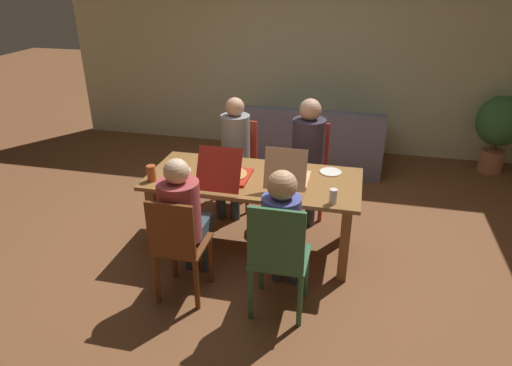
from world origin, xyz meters
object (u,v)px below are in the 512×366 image
object	(u,v)px
drinking_glass_2	(333,196)
chair_3	(308,165)
person_0	(282,226)
person_3	(308,149)
dining_table	(254,188)
chair_1	(238,160)
pizza_box_1	(227,174)
drinking_glass_3	(182,178)
plate_0	(331,172)
drinking_glass_0	(152,173)
person_2	(183,214)
person_1	(234,147)
chair_2	(178,246)
pizza_box_0	(288,177)
plate_1	(177,170)
couch	(311,144)
potted_plant	(500,126)
chair_0	(278,256)
drinking_glass_1	(294,159)

from	to	relation	value
drinking_glass_2	chair_3	bearing A→B (deg)	105.33
person_0	person_3	size ratio (longest dim) A/B	0.93
dining_table	person_3	xyz separation A→B (m)	(0.40, 0.77, 0.12)
chair_1	pizza_box_1	distance (m)	1.05
drinking_glass_2	drinking_glass_3	size ratio (longest dim) A/B	0.97
plate_0	drinking_glass_0	distance (m)	1.63
person_2	pizza_box_1	bearing A→B (deg)	74.83
person_1	pizza_box_1	distance (m)	0.87
chair_1	pizza_box_1	xyz separation A→B (m)	(0.17, -1.00, 0.28)
pizza_box_1	chair_2	bearing A→B (deg)	-102.40
person_1	pizza_box_0	bearing A→B (deg)	-47.12
drinking_glass_2	person_3	bearing A→B (deg)	107.13
plate_1	couch	xyz separation A→B (m)	(1.01, 2.16, -0.45)
dining_table	potted_plant	distance (m)	3.60
person_1	chair_3	xyz separation A→B (m)	(0.79, 0.16, -0.20)
drinking_glass_2	potted_plant	world-z (taller)	potted_plant
chair_2	pizza_box_0	size ratio (longest dim) A/B	2.02
chair_2	chair_3	distance (m)	1.95
chair_0	drinking_glass_1	world-z (taller)	chair_0
pizza_box_1	plate_0	size ratio (longest dim) A/B	2.79
pizza_box_0	person_1	bearing A→B (deg)	132.88
person_2	person_3	xyz separation A→B (m)	(0.79, 1.50, 0.05)
person_2	plate_0	distance (m)	1.46
person_2	chair_3	bearing A→B (deg)	64.32
person_3	drinking_glass_2	bearing A→B (deg)	-72.87
person_0	chair_1	xyz separation A→B (m)	(-0.79, 1.62, -0.19)
person_0	drinking_glass_2	distance (m)	0.52
person_0	person_1	world-z (taller)	person_1
plate_1	drinking_glass_3	xyz separation A→B (m)	(0.15, -0.26, 0.05)
pizza_box_1	potted_plant	xyz separation A→B (m)	(2.86, 2.55, -0.16)
person_2	pizza_box_1	world-z (taller)	person_2
couch	person_1	bearing A→B (deg)	-116.26
chair_3	drinking_glass_3	bearing A→B (deg)	-128.89
person_0	pizza_box_0	xyz separation A→B (m)	(-0.07, 0.70, 0.09)
chair_3	drinking_glass_1	bearing A→B (deg)	-97.94
chair_3	dining_table	bearing A→B (deg)	-113.51
chair_1	pizza_box_1	world-z (taller)	pizza_box_1
chair_0	drinking_glass_0	distance (m)	1.43
chair_0	potted_plant	world-z (taller)	potted_plant
chair_2	pizza_box_0	world-z (taller)	pizza_box_0
person_0	chair_2	xyz separation A→B (m)	(-0.79, -0.16, -0.19)
drinking_glass_0	drinking_glass_2	xyz separation A→B (m)	(1.60, -0.07, -0.01)
pizza_box_1	drinking_glass_1	size ratio (longest dim) A/B	4.54
couch	pizza_box_1	bearing A→B (deg)	-102.88
person_1	chair_3	world-z (taller)	person_1
person_0	drinking_glass_3	distance (m)	1.06
person_3	drinking_glass_0	size ratio (longest dim) A/B	8.85
person_3	person_2	bearing A→B (deg)	-117.71
person_0	person_2	world-z (taller)	person_2
person_0	chair_3	xyz separation A→B (m)	(0.00, 1.63, -0.18)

